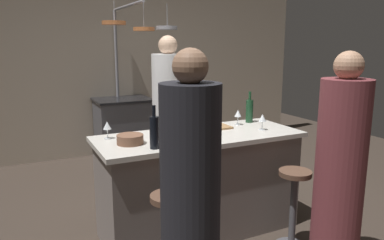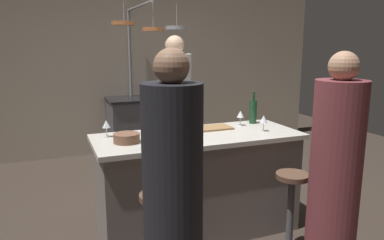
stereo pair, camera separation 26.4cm
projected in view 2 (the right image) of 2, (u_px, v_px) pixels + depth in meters
ground_plane at (198, 230)px, 3.39m from camera, size 9.00×9.00×0.00m
back_wall at (128, 68)px, 5.72m from camera, size 6.40×0.16×2.60m
kitchen_island at (198, 183)px, 3.30m from camera, size 1.80×0.72×0.90m
stove_range at (136, 127)px, 5.53m from camera, size 0.80×0.64×0.89m
chef at (175, 119)px, 4.27m from camera, size 0.37×0.37×1.76m
bar_stool_right at (291, 210)px, 2.94m from camera, size 0.28×0.28×0.68m
guest_right at (334, 180)px, 2.53m from camera, size 0.34×0.34×1.63m
bar_stool_left at (159, 235)px, 2.55m from camera, size 0.28×0.28×0.68m
guest_left at (173, 203)px, 2.15m from camera, size 0.35×0.35×1.65m
overhead_pot_rack at (143, 42)px, 4.81m from camera, size 0.92×1.32×2.17m
cutting_board at (214, 128)px, 3.43m from camera, size 0.32×0.22×0.02m
pepper_mill at (164, 127)px, 3.02m from camera, size 0.05×0.05×0.21m
wine_bottle_dark at (149, 131)px, 2.78m from camera, size 0.07×0.07×0.33m
wine_bottle_green at (253, 111)px, 3.63m from camera, size 0.07×0.07×0.31m
wine_bottle_amber at (162, 131)px, 2.85m from camera, size 0.07×0.07×0.29m
wine_glass_near_right_guest at (106, 125)px, 3.10m from camera, size 0.07×0.07×0.15m
wine_glass_near_left_guest at (240, 115)px, 3.54m from camera, size 0.07×0.07×0.15m
wine_glass_by_chef at (264, 120)px, 3.30m from camera, size 0.07×0.07×0.15m
mixing_bowl_wooden at (127, 138)px, 2.94m from camera, size 0.21×0.21×0.07m
mixing_bowl_ceramic at (183, 137)px, 2.98m from camera, size 0.22×0.22×0.07m
mixing_bowl_blue at (172, 128)px, 3.32m from camera, size 0.18×0.18×0.06m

